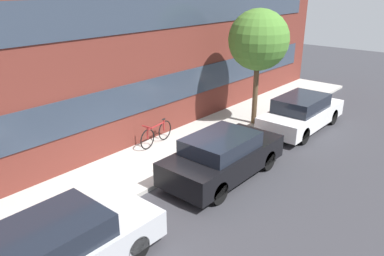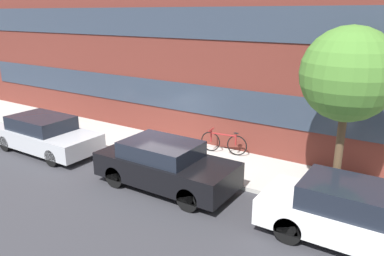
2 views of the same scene
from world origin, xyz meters
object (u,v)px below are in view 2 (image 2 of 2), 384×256
street_tree (348,75)px  bicycle (223,142)px  parked_car_silver (45,134)px  parked_car_black (165,165)px  parked_car_white (361,217)px  fire_hydrant (66,124)px

street_tree → bicycle: bearing=160.5°
parked_car_silver → bicycle: parked_car_silver is taller
parked_car_silver → parked_car_black: 5.51m
bicycle → street_tree: 5.29m
parked_car_silver → street_tree: size_ratio=0.95×
parked_car_black → parked_car_white: parked_car_white is taller
bicycle → street_tree: size_ratio=0.38×
parked_car_black → street_tree: 5.45m
bicycle → parked_car_black: bearing=77.9°
parked_car_white → parked_car_silver: bearing=-180.0°
street_tree → fire_hydrant: bearing=-179.8°
parked_car_black → street_tree: bearing=20.5°
parked_car_white → bicycle: 5.93m
parked_car_black → fire_hydrant: parked_car_black is taller
parked_car_white → street_tree: street_tree is taller
parked_car_black → fire_hydrant: size_ratio=5.54×
parked_car_silver → fire_hydrant: size_ratio=5.77×
parked_car_silver → parked_car_white: (10.80, 0.00, 0.04)m
parked_car_white → street_tree: bearing=118.8°
parked_car_white → fire_hydrant: bearing=172.2°
parked_car_white → fire_hydrant: 11.73m
street_tree → parked_car_silver: bearing=-170.6°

